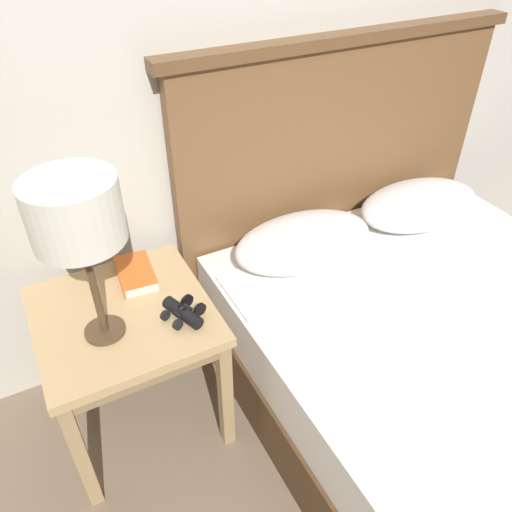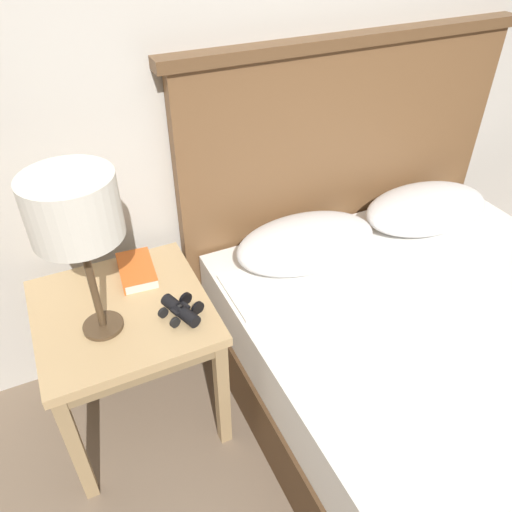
# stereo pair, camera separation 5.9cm
# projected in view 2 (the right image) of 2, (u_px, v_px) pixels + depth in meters

# --- Properties ---
(wall_back) EXTENTS (8.00, 0.06, 2.60)m
(wall_back) POSITION_uv_depth(u_px,v_px,m) (218.00, 39.00, 1.72)
(wall_back) COLOR beige
(wall_back) RESTS_ON ground_plane
(nightstand) EXTENTS (0.58, 0.58, 0.57)m
(nightstand) POSITION_uv_depth(u_px,v_px,m) (125.00, 324.00, 1.75)
(nightstand) COLOR tan
(nightstand) RESTS_ON ground_plane
(bed) EXTENTS (1.59, 1.89, 1.28)m
(bed) POSITION_uv_depth(u_px,v_px,m) (451.00, 363.00, 1.87)
(bed) COLOR #4E3520
(bed) RESTS_ON ground_plane
(table_lamp) EXTENTS (0.26, 0.26, 0.55)m
(table_lamp) POSITION_uv_depth(u_px,v_px,m) (73.00, 211.00, 1.36)
(table_lamp) COLOR #4C3823
(table_lamp) RESTS_ON nightstand
(book_on_nightstand) EXTENTS (0.14, 0.22, 0.04)m
(book_on_nightstand) POSITION_uv_depth(u_px,v_px,m) (136.00, 270.00, 1.83)
(book_on_nightstand) COLOR silver
(book_on_nightstand) RESTS_ON nightstand
(binoculars_pair) EXTENTS (0.16, 0.16, 0.05)m
(binoculars_pair) POSITION_uv_depth(u_px,v_px,m) (181.00, 310.00, 1.66)
(binoculars_pair) COLOR black
(binoculars_pair) RESTS_ON nightstand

